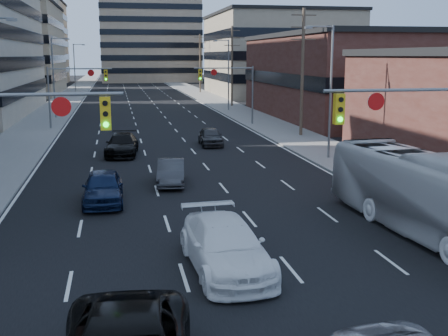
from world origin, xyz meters
name	(u,v)px	position (x,y,z in m)	size (l,w,h in m)	color
road_surface	(131,85)	(0.00, 130.00, 0.01)	(18.00, 300.00, 0.02)	black
sidewalk_left	(83,85)	(-11.50, 130.00, 0.07)	(5.00, 300.00, 0.15)	slate
sidewalk_right	(177,84)	(11.50, 130.00, 0.07)	(5.00, 300.00, 0.15)	slate
office_left_far	(2,50)	(-24.00, 100.00, 8.00)	(20.00, 30.00, 16.00)	gray
storefront_right_mid	(361,78)	(24.00, 50.00, 4.50)	(20.00, 30.00, 9.00)	#472119
office_right_far	(277,56)	(25.00, 88.00, 7.00)	(22.00, 28.00, 14.00)	gray
bg_block_left	(15,43)	(-28.00, 140.00, 10.00)	(24.00, 24.00, 20.00)	#ADA089
bg_block_right	(257,60)	(32.00, 130.00, 6.00)	(22.00, 22.00, 12.00)	gray
signal_near_left	(1,141)	(-7.45, 8.00, 4.33)	(6.59, 0.33, 6.00)	slate
signal_near_right	(423,130)	(7.45, 8.00, 4.33)	(6.59, 0.33, 6.00)	slate
signal_far_left	(73,85)	(-7.68, 45.00, 4.30)	(6.09, 0.33, 6.00)	slate
signal_far_right	(230,83)	(7.68, 45.00, 4.30)	(6.09, 0.33, 6.00)	slate
utility_pole_block	(302,70)	(12.20, 36.00, 5.78)	(2.20, 0.28, 11.00)	#4C3D2D
utility_pole_midblock	(232,65)	(12.20, 66.00, 5.78)	(2.20, 0.28, 11.00)	#4C3D2D
utility_pole_distant	(200,62)	(12.20, 96.00, 5.78)	(2.20, 0.28, 11.00)	#4C3D2D
streetlight_left_mid	(55,74)	(-10.34, 55.00, 5.05)	(2.03, 0.22, 9.00)	slate
streetlight_left_far	(75,67)	(-10.34, 90.00, 5.05)	(2.03, 0.22, 9.00)	slate
streetlight_right_near	(329,86)	(10.34, 25.00, 5.05)	(2.03, 0.22, 9.00)	slate
streetlight_right_far	(227,71)	(10.34, 60.00, 5.05)	(2.03, 0.22, 9.00)	slate
white_van	(225,246)	(-0.36, 6.42, 0.84)	(2.36, 5.80, 1.68)	white
transit_bus	(430,195)	(8.28, 8.57, 1.64)	(2.75, 11.76, 3.27)	silver
sedan_blue	(103,187)	(-4.51, 15.96, 0.80)	(1.89, 4.69, 1.60)	#0E1938
sedan_grey_center	(171,172)	(-0.89, 19.43, 0.69)	(1.46, 4.19, 1.38)	#363639
sedan_black_far	(122,145)	(-3.43, 29.38, 0.77)	(2.16, 5.30, 1.54)	black
sedan_grey_right	(210,137)	(3.54, 32.61, 0.72)	(1.69, 4.21, 1.43)	#2F2F31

